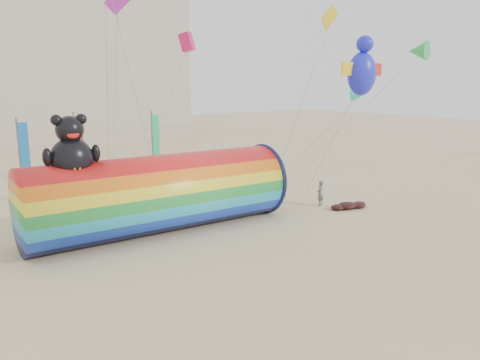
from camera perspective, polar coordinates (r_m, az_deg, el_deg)
ground at (r=22.86m, az=1.12°, el=-6.68°), size 160.00×160.00×0.00m
windsock_assembly at (r=23.32m, az=-9.73°, el=-1.38°), size 13.06×3.98×6.02m
kite_handler at (r=28.36m, az=9.74°, el=-1.59°), size 0.67×0.61×1.54m
fabric_bundle at (r=28.25m, az=13.15°, el=-3.03°), size 2.62×1.35×0.41m
festival_banners at (r=34.54m, az=-17.77°, el=3.54°), size 10.27×3.99×5.20m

